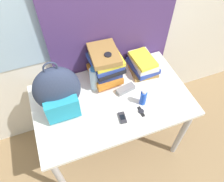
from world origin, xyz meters
name	(u,v)px	position (x,y,z in m)	size (l,w,h in m)	color
ground_plane	(125,174)	(0.00, 0.00, 0.00)	(12.00, 12.00, 0.00)	#8C704C
wall_back	(89,9)	(0.00, 0.80, 1.25)	(6.00, 0.06, 2.50)	silver
curtain_blue	(113,8)	(0.15, 0.74, 1.25)	(1.01, 0.04, 2.50)	#4C336B
desk	(112,106)	(0.00, 0.36, 0.65)	(1.19, 0.71, 0.74)	silver
backpack	(58,92)	(-0.37, 0.41, 0.94)	(0.32, 0.24, 0.46)	#2D3851
book_stack_left	(105,66)	(0.02, 0.57, 0.89)	(0.24, 0.29, 0.29)	red
book_stack_center	(143,64)	(0.35, 0.56, 0.81)	(0.23, 0.28, 0.14)	olive
water_bottle	(94,79)	(-0.08, 0.51, 0.85)	(0.07, 0.07, 0.22)	silver
sports_bottle	(108,69)	(0.03, 0.53, 0.89)	(0.08, 0.08, 0.30)	white
sunscreen_bottle	(143,98)	(0.20, 0.24, 0.81)	(0.05, 0.05, 0.15)	blue
cell_phone	(122,118)	(0.01, 0.17, 0.75)	(0.06, 0.10, 0.02)	#2D2D33
sunglasses_case	(126,89)	(0.13, 0.40, 0.76)	(0.16, 0.08, 0.04)	gray
wristwatch	(141,111)	(0.16, 0.17, 0.75)	(0.04, 0.09, 0.01)	black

